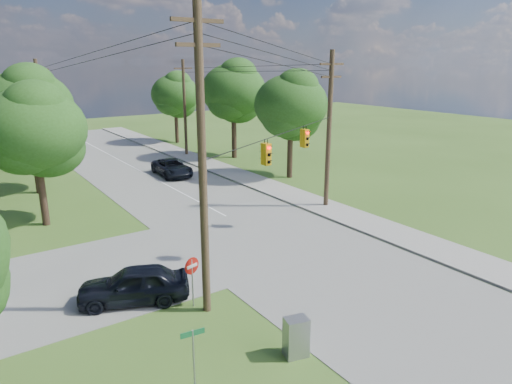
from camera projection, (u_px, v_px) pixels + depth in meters
ground at (301, 284)px, 20.74m from camera, size 140.00×140.00×0.00m
main_road at (271, 240)px, 25.79m from camera, size 10.00×100.00×0.03m
sidewalk_east at (355, 218)px, 29.41m from camera, size 2.60×100.00×0.12m
pole_sw at (202, 160)px, 16.86m from camera, size 2.00×0.32×12.00m
pole_ne at (329, 128)px, 30.42m from camera, size 2.00×0.32×10.50m
pole_north_e at (185, 107)px, 47.98m from camera, size 2.00×0.32×10.00m
pole_north_w at (42, 116)px, 40.45m from camera, size 2.00×0.32×10.00m
power_lines at (204, 72)px, 28.21m from camera, size 13.93×29.62×4.93m
traffic_signals at (287, 145)px, 24.13m from camera, size 4.91×3.27×1.05m
tree_w_near at (34, 129)px, 26.70m from camera, size 6.00×6.00×8.40m
tree_w_mid at (28, 107)px, 33.41m from camera, size 6.40×6.40×9.22m
tree_e_near at (291, 105)px, 38.23m from camera, size 6.20×6.20×8.81m
tree_e_mid at (233, 91)px, 46.27m from camera, size 6.60×6.60×9.64m
tree_e_far at (175, 94)px, 55.53m from camera, size 5.80×5.80×8.32m
car_cross_dark at (134, 284)px, 18.99m from camera, size 4.90×3.48×1.55m
car_main_north at (172, 168)px, 40.25m from camera, size 2.66×5.29×1.44m
control_cabinet at (296, 337)px, 15.51m from camera, size 0.91×0.75×1.43m
do_not_enter_sign at (192, 271)px, 18.43m from camera, size 0.71×0.23×2.18m
street_name_sign at (194, 356)px, 13.16m from camera, size 0.72×0.12×2.41m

